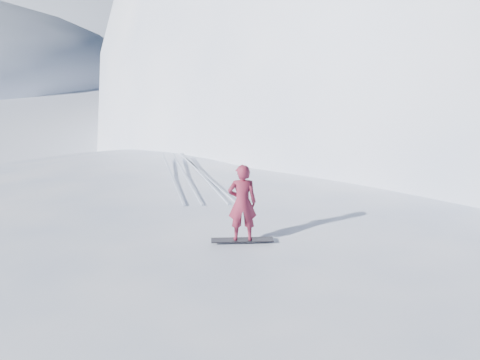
{
  "coord_description": "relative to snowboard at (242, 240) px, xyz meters",
  "views": [
    {
      "loc": [
        -0.36,
        -10.93,
        7.04
      ],
      "look_at": [
        0.22,
        1.03,
        3.5
      ],
      "focal_mm": 40.0,
      "sensor_mm": 36.0,
      "label": 1
    }
  ],
  "objects": [
    {
      "name": "ground",
      "position": [
        -0.22,
        -0.03,
        -2.41
      ],
      "size": [
        400.0,
        400.0,
        0.0
      ],
      "primitive_type": "plane",
      "color": "white",
      "rests_on": "ground"
    },
    {
      "name": "wind_bumps",
      "position": [
        -0.78,
        2.09,
        -2.41
      ],
      "size": [
        16.0,
        14.4,
        1.0
      ],
      "color": "white",
      "rests_on": "ground"
    },
    {
      "name": "board_tracks",
      "position": [
        -1.34,
        5.35,
        0.01
      ],
      "size": [
        2.57,
        5.91,
        0.04
      ],
      "color": "silver",
      "rests_on": "ground"
    },
    {
      "name": "near_ridge",
      "position": [
        0.78,
        2.97,
        -2.41
      ],
      "size": [
        36.0,
        28.0,
        4.8
      ],
      "primitive_type": "ellipsoid",
      "color": "white",
      "rests_on": "ground"
    },
    {
      "name": "far_ridge_c",
      "position": [
        -40.22,
        109.97,
        -2.41
      ],
      "size": [
        140.0,
        90.0,
        36.0
      ],
      "primitive_type": "ellipsoid",
      "color": "white",
      "rests_on": "ground"
    },
    {
      "name": "snowboarder",
      "position": [
        0.0,
        0.0,
        0.87
      ],
      "size": [
        0.63,
        0.41,
        1.72
      ],
      "primitive_type": "imported",
      "rotation": [
        0.0,
        0.0,
        3.15
      ],
      "color": "maroon",
      "rests_on": "snowboard"
    },
    {
      "name": "peak_shoulder",
      "position": [
        9.78,
        19.97,
        -2.41
      ],
      "size": [
        28.0,
        24.0,
        18.0
      ],
      "primitive_type": "ellipsoid",
      "color": "white",
      "rests_on": "ground"
    },
    {
      "name": "snowboard",
      "position": [
        0.0,
        0.0,
        0.0
      ],
      "size": [
        1.38,
        0.26,
        0.02
      ],
      "primitive_type": "cube",
      "rotation": [
        0.0,
        0.0,
        0.0
      ],
      "color": "black",
      "rests_on": "near_ridge"
    }
  ]
}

